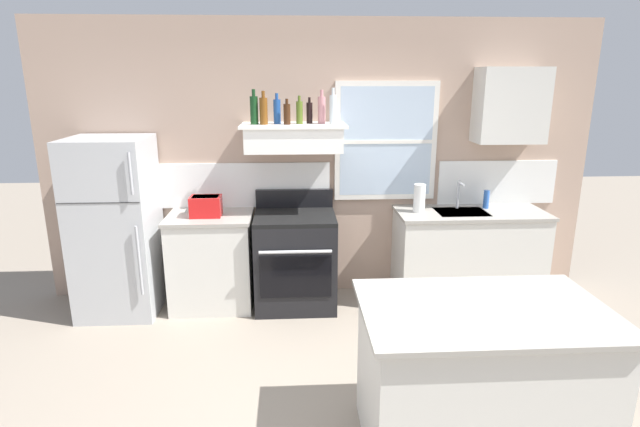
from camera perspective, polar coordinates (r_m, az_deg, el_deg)
The scene contains 20 objects.
back_wall at distance 4.99m, azimuth 0.26°, elevation 5.93°, with size 5.40×0.11×2.70m.
refrigerator at distance 5.00m, azimuth -22.14°, elevation -1.45°, with size 0.70×0.72×1.65m.
counter_left_of_stove at distance 4.96m, azimuth -12.13°, elevation -5.22°, with size 0.79×0.63×0.91m.
toaster at distance 4.76m, azimuth -12.81°, elevation 0.85°, with size 0.30×0.20×0.19m.
stove_range at distance 4.86m, azimuth -2.81°, elevation -5.21°, with size 0.76×0.69×1.09m.
range_hood_shelf at distance 4.68m, azimuth -3.00°, elevation 8.63°, with size 0.96×0.52×0.24m.
bottle_dark_green_wine at distance 4.64m, azimuth -7.48°, elevation 11.59°, with size 0.07×0.07×0.31m.
bottle_amber_wine at distance 4.62m, azimuth -6.41°, elevation 11.53°, with size 0.07×0.07×0.30m.
bottle_blue_liqueur at distance 4.68m, azimuth -4.89°, elevation 11.49°, with size 0.07×0.07×0.27m.
bottle_brown_stout at distance 4.60m, azimuth -3.77°, elevation 11.22°, with size 0.06×0.06×0.23m.
bottle_olive_oil_square at distance 4.66m, azimuth -2.35°, elevation 11.41°, with size 0.06×0.06×0.25m.
bottle_balsamic_dark at distance 4.71m, azimuth -1.20°, elevation 11.38°, with size 0.06×0.06×0.24m.
bottle_rose_pink at distance 4.69m, azimuth 0.19°, elevation 11.71°, with size 0.07×0.07×0.30m.
bottle_clear_tall at distance 4.62m, azimuth 1.48°, elevation 11.75°, with size 0.06×0.06×0.32m.
counter_right_with_sink at distance 5.19m, azimuth 16.36°, elevation -4.56°, with size 1.43×0.63×0.91m.
sink_faucet at distance 5.08m, azimuth 15.47°, elevation 2.44°, with size 0.03×0.17×0.28m.
paper_towel_roll at distance 4.88m, azimuth 11.20°, elevation 1.72°, with size 0.11×0.11×0.27m, color white.
dish_soap_bottle at distance 5.19m, azimuth 18.32°, elevation 1.54°, with size 0.06×0.06×0.18m, color blue.
kitchen_island at distance 3.24m, azimuth 17.55°, elevation -17.37°, with size 1.40×0.90×0.91m.
upper_cabinet_right at distance 5.17m, azimuth 20.79°, elevation 11.38°, with size 0.64×0.32×0.70m.
Camera 1 is at (-0.27, -2.69, 2.17)m, focal length 28.24 mm.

